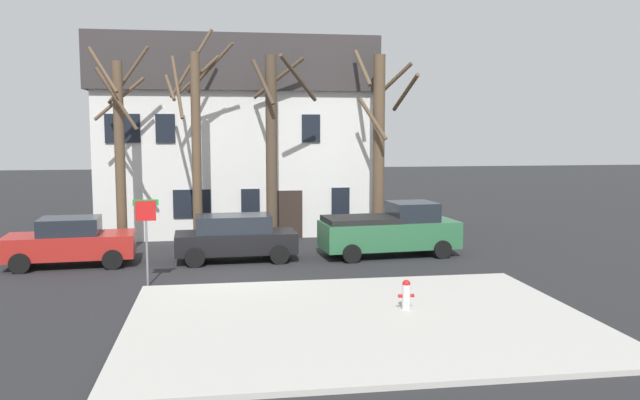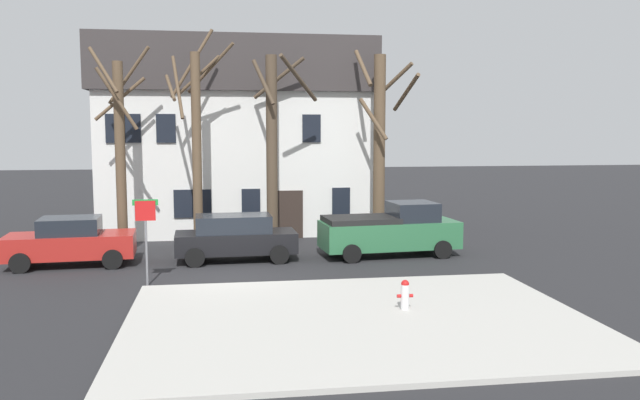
{
  "view_description": "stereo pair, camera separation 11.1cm",
  "coord_description": "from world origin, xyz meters",
  "px_view_note": "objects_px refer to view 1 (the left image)",
  "views": [
    {
      "loc": [
        -0.28,
        -20.64,
        4.75
      ],
      "look_at": [
        3.26,
        2.3,
        2.22
      ],
      "focal_mm": 36.41,
      "sensor_mm": 36.0,
      "label": 1
    },
    {
      "loc": [
        -0.17,
        -20.66,
        4.75
      ],
      "look_at": [
        3.26,
        2.3,
        2.22
      ],
      "focal_mm": 36.41,
      "sensor_mm": 36.0,
      "label": 2
    }
  ],
  "objects_px": {
    "building_main": "(235,135)",
    "tree_bare_mid": "(195,140)",
    "bicycle_leaning": "(92,247)",
    "car_red_sedan": "(70,242)",
    "tree_bare_end": "(380,141)",
    "fire_hydrant": "(406,294)",
    "tree_bare_far": "(273,144)",
    "car_black_wagon": "(235,237)",
    "pickup_truck_green": "(390,230)",
    "tree_bare_near": "(120,148)",
    "street_sign_pole": "(146,226)"
  },
  "relations": [
    {
      "from": "car_black_wagon",
      "to": "pickup_truck_green",
      "type": "xyz_separation_m",
      "value": [
        5.81,
        0.1,
        0.1
      ]
    },
    {
      "from": "tree_bare_mid",
      "to": "tree_bare_far",
      "type": "relative_size",
      "value": 1.12
    },
    {
      "from": "tree_bare_near",
      "to": "car_red_sedan",
      "type": "distance_m",
      "value": 4.11
    },
    {
      "from": "tree_bare_near",
      "to": "fire_hydrant",
      "type": "distance_m",
      "value": 13.33
    },
    {
      "from": "pickup_truck_green",
      "to": "bicycle_leaning",
      "type": "bearing_deg",
      "value": 172.29
    },
    {
      "from": "pickup_truck_green",
      "to": "street_sign_pole",
      "type": "xyz_separation_m",
      "value": [
        -8.55,
        -3.57,
        0.89
      ]
    },
    {
      "from": "tree_bare_end",
      "to": "street_sign_pole",
      "type": "distance_m",
      "value": 11.54
    },
    {
      "from": "tree_bare_end",
      "to": "fire_hydrant",
      "type": "relative_size",
      "value": 10.41
    },
    {
      "from": "tree_bare_near",
      "to": "pickup_truck_green",
      "type": "relative_size",
      "value": 1.51
    },
    {
      "from": "building_main",
      "to": "fire_hydrant",
      "type": "height_order",
      "value": "building_main"
    },
    {
      "from": "fire_hydrant",
      "to": "tree_bare_mid",
      "type": "bearing_deg",
      "value": 119.89
    },
    {
      "from": "tree_bare_mid",
      "to": "tree_bare_end",
      "type": "height_order",
      "value": "tree_bare_mid"
    },
    {
      "from": "building_main",
      "to": "bicycle_leaning",
      "type": "distance_m",
      "value": 9.25
    },
    {
      "from": "tree_bare_far",
      "to": "tree_bare_near",
      "type": "bearing_deg",
      "value": -172.56
    },
    {
      "from": "car_black_wagon",
      "to": "tree_bare_far",
      "type": "bearing_deg",
      "value": 60.89
    },
    {
      "from": "building_main",
      "to": "car_red_sedan",
      "type": "xyz_separation_m",
      "value": [
        -5.93,
        -7.76,
        -3.65
      ]
    },
    {
      "from": "pickup_truck_green",
      "to": "bicycle_leaning",
      "type": "relative_size",
      "value": 3.03
    },
    {
      "from": "car_red_sedan",
      "to": "pickup_truck_green",
      "type": "distance_m",
      "value": 11.52
    },
    {
      "from": "tree_bare_near",
      "to": "street_sign_pole",
      "type": "bearing_deg",
      "value": -74.83
    },
    {
      "from": "pickup_truck_green",
      "to": "tree_bare_near",
      "type": "bearing_deg",
      "value": 168.51
    },
    {
      "from": "building_main",
      "to": "car_black_wagon",
      "type": "xyz_separation_m",
      "value": [
        -0.22,
        -7.77,
        -3.62
      ]
    },
    {
      "from": "tree_bare_far",
      "to": "tree_bare_end",
      "type": "height_order",
      "value": "tree_bare_end"
    },
    {
      "from": "bicycle_leaning",
      "to": "car_red_sedan",
      "type": "bearing_deg",
      "value": -104.5
    },
    {
      "from": "tree_bare_end",
      "to": "fire_hydrant",
      "type": "height_order",
      "value": "tree_bare_end"
    },
    {
      "from": "pickup_truck_green",
      "to": "street_sign_pole",
      "type": "height_order",
      "value": "street_sign_pole"
    },
    {
      "from": "tree_bare_near",
      "to": "bicycle_leaning",
      "type": "bearing_deg",
      "value": -152.5
    },
    {
      "from": "building_main",
      "to": "street_sign_pole",
      "type": "bearing_deg",
      "value": -104.73
    },
    {
      "from": "tree_bare_mid",
      "to": "pickup_truck_green",
      "type": "height_order",
      "value": "tree_bare_mid"
    },
    {
      "from": "car_red_sedan",
      "to": "pickup_truck_green",
      "type": "xyz_separation_m",
      "value": [
        11.52,
        0.09,
        0.12
      ]
    },
    {
      "from": "fire_hydrant",
      "to": "bicycle_leaning",
      "type": "height_order",
      "value": "bicycle_leaning"
    },
    {
      "from": "tree_bare_mid",
      "to": "pickup_truck_green",
      "type": "relative_size",
      "value": 1.65
    },
    {
      "from": "tree_bare_near",
      "to": "street_sign_pole",
      "type": "relative_size",
      "value": 2.99
    },
    {
      "from": "pickup_truck_green",
      "to": "street_sign_pole",
      "type": "relative_size",
      "value": 1.98
    },
    {
      "from": "tree_bare_mid",
      "to": "fire_hydrant",
      "type": "distance_m",
      "value": 11.91
    },
    {
      "from": "tree_bare_end",
      "to": "bicycle_leaning",
      "type": "distance_m",
      "value": 12.27
    },
    {
      "from": "fire_hydrant",
      "to": "tree_bare_near",
      "type": "bearing_deg",
      "value": 131.09
    },
    {
      "from": "tree_bare_mid",
      "to": "car_red_sedan",
      "type": "distance_m",
      "value": 5.97
    },
    {
      "from": "building_main",
      "to": "tree_bare_near",
      "type": "height_order",
      "value": "building_main"
    },
    {
      "from": "building_main",
      "to": "tree_bare_mid",
      "type": "bearing_deg",
      "value": -106.51
    },
    {
      "from": "building_main",
      "to": "bicycle_leaning",
      "type": "height_order",
      "value": "building_main"
    },
    {
      "from": "tree_bare_far",
      "to": "pickup_truck_green",
      "type": "relative_size",
      "value": 1.47
    },
    {
      "from": "bicycle_leaning",
      "to": "tree_bare_near",
      "type": "bearing_deg",
      "value": 27.5
    },
    {
      "from": "tree_bare_near",
      "to": "pickup_truck_green",
      "type": "distance_m",
      "value": 10.72
    },
    {
      "from": "tree_bare_far",
      "to": "car_black_wagon",
      "type": "xyz_separation_m",
      "value": [
        -1.62,
        -2.91,
        -3.3
      ]
    },
    {
      "from": "tree_bare_far",
      "to": "street_sign_pole",
      "type": "relative_size",
      "value": 2.92
    },
    {
      "from": "tree_bare_near",
      "to": "pickup_truck_green",
      "type": "bearing_deg",
      "value": -11.49
    },
    {
      "from": "building_main",
      "to": "car_red_sedan",
      "type": "relative_size",
      "value": 2.82
    },
    {
      "from": "pickup_truck_green",
      "to": "bicycle_leaning",
      "type": "xyz_separation_m",
      "value": [
        -11.11,
        1.5,
        -0.61
      ]
    },
    {
      "from": "building_main",
      "to": "car_red_sedan",
      "type": "distance_m",
      "value": 10.43
    },
    {
      "from": "tree_bare_far",
      "to": "building_main",
      "type": "bearing_deg",
      "value": 106.06
    }
  ]
}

